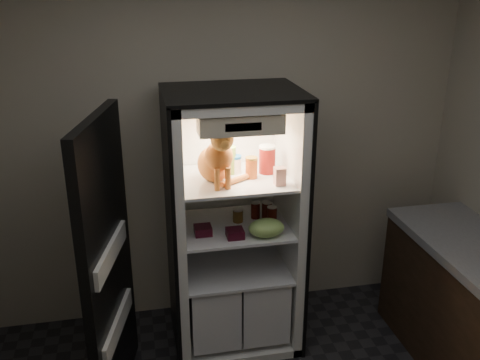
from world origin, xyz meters
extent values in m
plane|color=#AEA691|center=(0.00, 1.80, 1.35)|extent=(3.60, 0.00, 3.60)
cube|color=white|center=(0.00, 1.67, 0.93)|extent=(0.85, 0.06, 1.85)
cube|color=white|center=(-0.40, 1.35, 0.93)|extent=(0.06, 0.70, 1.85)
cube|color=white|center=(0.40, 1.35, 0.93)|extent=(0.06, 0.70, 1.85)
cube|color=white|center=(0.00, 1.35, 1.82)|extent=(0.85, 0.70, 0.06)
cube|color=white|center=(0.00, 1.35, 0.03)|extent=(0.85, 0.70, 0.06)
cube|color=black|center=(-0.44, 1.35, 0.93)|extent=(0.02, 0.72, 1.87)
cube|color=black|center=(0.44, 1.35, 0.93)|extent=(0.02, 0.72, 1.87)
cube|color=black|center=(0.00, 1.35, 1.86)|extent=(0.90, 0.72, 0.02)
cube|color=white|center=(0.00, 1.32, 1.28)|extent=(0.73, 0.62, 0.02)
cube|color=white|center=(0.00, 1.32, 0.93)|extent=(0.73, 0.62, 0.02)
cube|color=white|center=(-0.18, 1.32, 0.35)|extent=(0.34, 0.58, 0.48)
cube|color=white|center=(0.18, 1.32, 0.35)|extent=(0.34, 0.58, 0.48)
cube|color=white|center=(0.00, 1.32, 0.60)|extent=(0.73, 0.62, 0.02)
cube|color=beige|center=(0.00, 1.11, 1.72)|extent=(0.52, 0.18, 0.12)
cube|color=black|center=(0.00, 1.02, 1.72)|extent=(0.22, 0.01, 0.05)
cube|color=black|center=(-0.85, 0.93, 0.93)|extent=(0.25, 0.86, 1.85)
cube|color=white|center=(-0.83, 0.88, 0.55)|extent=(0.20, 0.63, 0.12)
cube|color=white|center=(-0.83, 0.88, 1.05)|extent=(0.20, 0.63, 0.12)
ellipsoid|color=#BA5017|center=(-0.14, 1.31, 1.40)|extent=(0.26, 0.30, 0.23)
ellipsoid|color=#BA5017|center=(-0.12, 1.20, 1.49)|extent=(0.20, 0.19, 0.20)
sphere|color=#BC7724|center=(-0.11, 1.13, 1.62)|extent=(0.16, 0.16, 0.15)
sphere|color=#BC7724|center=(-0.10, 1.07, 1.60)|extent=(0.07, 0.07, 0.06)
cone|color=#BC7724|center=(-0.16, 1.13, 1.69)|extent=(0.06, 0.06, 0.07)
cone|color=#BC7724|center=(-0.07, 1.14, 1.69)|extent=(0.06, 0.06, 0.07)
cylinder|color=#BA5017|center=(-0.15, 1.12, 1.36)|extent=(0.04, 0.04, 0.14)
cylinder|color=#BA5017|center=(-0.08, 1.13, 1.36)|extent=(0.04, 0.04, 0.14)
cylinder|color=#BA5017|center=(0.00, 1.23, 1.31)|extent=(0.24, 0.17, 0.04)
cylinder|color=#23802C|center=(-0.01, 1.40, 1.38)|extent=(0.07, 0.07, 0.18)
cylinder|color=#23802C|center=(-0.01, 1.40, 1.47)|extent=(0.07, 0.07, 0.02)
cylinder|color=white|center=(0.03, 1.41, 1.34)|extent=(0.09, 0.09, 0.11)
cylinder|color=blue|center=(0.03, 1.41, 1.40)|extent=(0.09, 0.09, 0.02)
cylinder|color=maroon|center=(0.11, 1.29, 1.36)|extent=(0.08, 0.08, 0.13)
cylinder|color=gold|center=(0.11, 1.29, 1.43)|extent=(0.08, 0.08, 0.01)
cylinder|color=maroon|center=(0.24, 1.37, 1.38)|extent=(0.11, 0.11, 0.18)
cylinder|color=white|center=(0.24, 1.37, 1.48)|extent=(0.11, 0.11, 0.01)
cube|color=white|center=(0.26, 1.13, 1.35)|extent=(0.07, 0.07, 0.12)
cylinder|color=black|center=(0.17, 1.40, 1.00)|extent=(0.06, 0.06, 0.12)
cylinder|color=#B2B2B2|center=(0.17, 1.40, 1.06)|extent=(0.06, 0.06, 0.00)
cylinder|color=black|center=(0.24, 1.37, 1.00)|extent=(0.07, 0.07, 0.13)
cylinder|color=#B2B2B2|center=(0.24, 1.37, 1.07)|extent=(0.07, 0.07, 0.00)
cylinder|color=black|center=(0.26, 1.29, 1.00)|extent=(0.07, 0.07, 0.12)
cylinder|color=#B2B2B2|center=(0.26, 1.29, 1.07)|extent=(0.07, 0.07, 0.00)
cylinder|color=brown|center=(0.03, 1.37, 0.98)|extent=(0.07, 0.07, 0.09)
cylinder|color=#B2B2B2|center=(0.03, 1.37, 1.03)|extent=(0.07, 0.07, 0.01)
ellipsoid|color=#94C95E|center=(0.17, 1.11, 1.00)|extent=(0.24, 0.17, 0.12)
cube|color=#450B1B|center=(-0.23, 1.22, 0.97)|extent=(0.11, 0.11, 0.06)
cube|color=#450B1B|center=(-0.03, 1.14, 0.97)|extent=(0.11, 0.11, 0.06)
camera|label=1|loc=(-0.64, -1.96, 2.56)|focal=40.00mm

